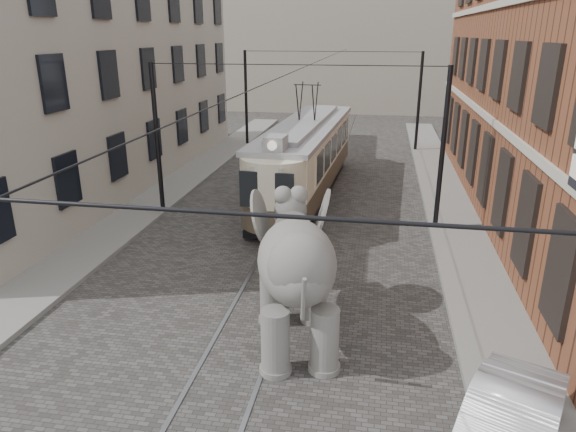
# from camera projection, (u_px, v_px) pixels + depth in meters

# --- Properties ---
(ground) EXTENTS (120.00, 120.00, 0.00)m
(ground) POSITION_uv_depth(u_px,v_px,m) (266.00, 293.00, 14.92)
(ground) COLOR #484542
(tram_rails) EXTENTS (1.54, 80.00, 0.02)m
(tram_rails) POSITION_uv_depth(u_px,v_px,m) (266.00, 293.00, 14.91)
(tram_rails) COLOR slate
(tram_rails) RESTS_ON ground
(sidewalk_right) EXTENTS (2.00, 60.00, 0.15)m
(sidewalk_right) POSITION_uv_depth(u_px,v_px,m) (485.00, 309.00, 13.91)
(sidewalk_right) COLOR slate
(sidewalk_right) RESTS_ON ground
(sidewalk_left) EXTENTS (2.00, 60.00, 0.15)m
(sidewalk_left) POSITION_uv_depth(u_px,v_px,m) (58.00, 273.00, 15.96)
(sidewalk_left) COLOR slate
(sidewalk_left) RESTS_ON ground
(stucco_building) EXTENTS (7.00, 24.00, 10.00)m
(stucco_building) POSITION_uv_depth(u_px,v_px,m) (79.00, 79.00, 24.34)
(stucco_building) COLOR #9D9482
(stucco_building) RESTS_ON ground
(distant_block) EXTENTS (28.00, 10.00, 14.00)m
(distant_block) POSITION_uv_depth(u_px,v_px,m) (354.00, 33.00, 49.75)
(distant_block) COLOR #9D9482
(distant_block) RESTS_ON ground
(catenary) EXTENTS (11.00, 30.20, 6.00)m
(catenary) POSITION_uv_depth(u_px,v_px,m) (289.00, 152.00, 18.60)
(catenary) COLOR black
(catenary) RESTS_ON ground
(tram) EXTENTS (3.24, 12.59, 4.95)m
(tram) POSITION_uv_depth(u_px,v_px,m) (307.00, 141.00, 23.30)
(tram) COLOR beige
(tram) RESTS_ON ground
(elephant) EXTENTS (4.20, 6.01, 3.34)m
(elephant) POSITION_uv_depth(u_px,v_px,m) (297.00, 280.00, 11.95)
(elephant) COLOR slate
(elephant) RESTS_ON ground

